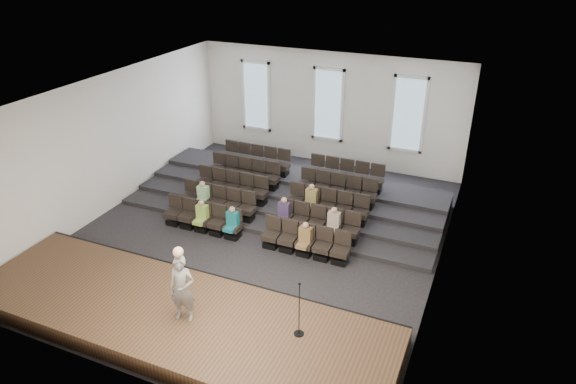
# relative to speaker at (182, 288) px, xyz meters

# --- Properties ---
(ground) EXTENTS (14.00, 14.00, 0.00)m
(ground) POSITION_rel_speaker_xyz_m (-0.45, 5.24, -1.42)
(ground) COLOR black
(ground) RESTS_ON ground
(ceiling) EXTENTS (12.00, 14.00, 0.02)m
(ceiling) POSITION_rel_speaker_xyz_m (-0.45, 5.24, 3.59)
(ceiling) COLOR white
(ceiling) RESTS_ON ground
(wall_back) EXTENTS (12.00, 0.04, 5.00)m
(wall_back) POSITION_rel_speaker_xyz_m (-0.45, 12.26, 1.08)
(wall_back) COLOR white
(wall_back) RESTS_ON ground
(wall_front) EXTENTS (12.00, 0.04, 5.00)m
(wall_front) POSITION_rel_speaker_xyz_m (-0.45, -1.78, 1.08)
(wall_front) COLOR white
(wall_front) RESTS_ON ground
(wall_left) EXTENTS (0.04, 14.00, 5.00)m
(wall_left) POSITION_rel_speaker_xyz_m (-6.47, 5.24, 1.08)
(wall_left) COLOR white
(wall_left) RESTS_ON ground
(wall_right) EXTENTS (0.04, 14.00, 5.00)m
(wall_right) POSITION_rel_speaker_xyz_m (5.57, 5.24, 1.08)
(wall_right) COLOR white
(wall_right) RESTS_ON ground
(stage) EXTENTS (11.80, 3.60, 0.50)m
(stage) POSITION_rel_speaker_xyz_m (-0.45, 0.14, -1.17)
(stage) COLOR #503322
(stage) RESTS_ON ground
(stage_lip) EXTENTS (11.80, 0.06, 0.52)m
(stage_lip) POSITION_rel_speaker_xyz_m (-0.45, 1.91, -1.17)
(stage_lip) COLOR black
(stage_lip) RESTS_ON ground
(risers) EXTENTS (11.80, 4.80, 0.60)m
(risers) POSITION_rel_speaker_xyz_m (-0.45, 8.41, -1.23)
(risers) COLOR black
(risers) RESTS_ON ground
(seating_rows) EXTENTS (6.80, 4.70, 1.67)m
(seating_rows) POSITION_rel_speaker_xyz_m (-0.45, 6.78, -0.74)
(seating_rows) COLOR black
(seating_rows) RESTS_ON ground
(windows) EXTENTS (8.44, 0.10, 3.24)m
(windows) POSITION_rel_speaker_xyz_m (-0.45, 12.19, 1.28)
(windows) COLOR white
(windows) RESTS_ON wall_back
(audience) EXTENTS (5.45, 2.64, 1.10)m
(audience) POSITION_rel_speaker_xyz_m (-0.26, 5.39, -0.63)
(audience) COLOR #8FBA4A
(audience) RESTS_ON seating_rows
(speaker) EXTENTS (0.75, 0.57, 1.84)m
(speaker) POSITION_rel_speaker_xyz_m (0.00, 0.00, 0.00)
(speaker) COLOR slate
(speaker) RESTS_ON stage
(mic_stand) EXTENTS (0.26, 0.26, 1.55)m
(mic_stand) POSITION_rel_speaker_xyz_m (2.91, 0.59, -0.46)
(mic_stand) COLOR black
(mic_stand) RESTS_ON stage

